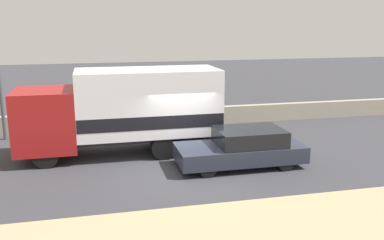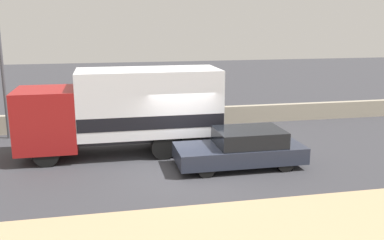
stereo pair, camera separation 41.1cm
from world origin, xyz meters
The scene contains 4 objects.
ground_plane centered at (0.00, 0.00, 0.00)m, with size 80.00×80.00×0.00m, color #38383D.
stone_wall_backdrop centered at (0.00, 6.41, 0.44)m, with size 60.00×0.35×0.87m.
box_truck centered at (-1.98, 2.41, 1.77)m, with size 7.63×2.40×3.29m.
car_hatchback centered at (1.92, 0.00, 0.67)m, with size 4.52×1.89×1.35m.
Camera 1 is at (-3.18, -13.80, 5.11)m, focal length 40.00 mm.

